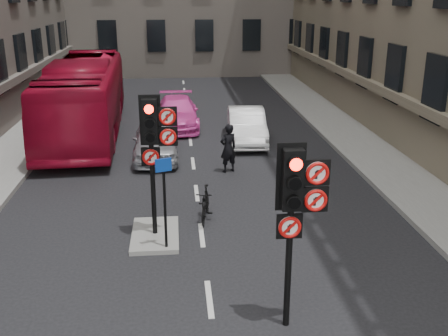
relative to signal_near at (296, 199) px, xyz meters
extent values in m
cube|color=gray|center=(-8.69, 11.01, -2.50)|extent=(3.00, 50.00, 0.16)
cube|color=gray|center=(5.71, 11.01, -2.50)|extent=(3.00, 50.00, 0.16)
cube|color=gray|center=(-2.69, 4.01, -2.52)|extent=(1.20, 2.00, 0.12)
cylinder|color=black|center=(-0.09, 0.01, -1.38)|extent=(0.12, 0.12, 2.40)
cube|color=black|center=(-0.09, 0.01, 0.37)|extent=(0.36, 0.28, 1.10)
cube|color=black|center=(-0.09, 0.14, 0.37)|extent=(0.52, 0.03, 1.25)
cylinder|color=#FF1407|center=(-0.09, -0.24, 0.72)|extent=(0.22, 0.01, 0.22)
cylinder|color=black|center=(-0.09, -0.24, 0.37)|extent=(0.22, 0.01, 0.22)
cylinder|color=black|center=(-0.09, -0.24, 0.02)|extent=(0.22, 0.01, 0.22)
cube|color=black|center=(0.33, -0.01, 0.49)|extent=(0.47, 0.05, 0.47)
cylinder|color=white|center=(0.33, -0.05, 0.49)|extent=(0.41, 0.02, 0.41)
torus|color=#BF0C0A|center=(0.33, -0.07, 0.49)|extent=(0.41, 0.06, 0.41)
cube|color=#BF0C0A|center=(0.33, -0.07, 0.49)|extent=(0.25, 0.01, 0.25)
cube|color=black|center=(0.33, -0.01, -0.01)|extent=(0.47, 0.05, 0.47)
cylinder|color=white|center=(0.33, -0.05, -0.01)|extent=(0.41, 0.02, 0.41)
torus|color=#BF0C0A|center=(0.33, -0.07, -0.01)|extent=(0.41, 0.06, 0.41)
cube|color=#BF0C0A|center=(0.33, -0.07, -0.01)|extent=(0.25, 0.01, 0.25)
cube|color=black|center=(-0.11, -0.01, -0.51)|extent=(0.47, 0.05, 0.47)
cylinder|color=white|center=(-0.11, -0.05, -0.51)|extent=(0.41, 0.02, 0.41)
torus|color=#BF0C0A|center=(-0.11, -0.07, -0.51)|extent=(0.41, 0.06, 0.41)
cube|color=#BF0C0A|center=(-0.11, -0.07, -0.51)|extent=(0.25, 0.01, 0.25)
cylinder|color=black|center=(-2.69, 4.01, -1.26)|extent=(0.12, 0.12, 2.40)
cube|color=black|center=(-2.69, 4.01, 0.49)|extent=(0.36, 0.28, 1.10)
cube|color=black|center=(-2.69, 4.14, 0.49)|extent=(0.52, 0.03, 1.25)
cylinder|color=#FF1407|center=(-2.69, 3.76, 0.84)|extent=(0.22, 0.02, 0.22)
cylinder|color=black|center=(-2.69, 3.76, 0.49)|extent=(0.22, 0.02, 0.22)
cylinder|color=black|center=(-2.69, 3.76, 0.14)|extent=(0.22, 0.02, 0.22)
cube|color=black|center=(-2.27, 3.99, 0.61)|extent=(0.47, 0.05, 0.47)
cylinder|color=white|center=(-2.27, 3.95, 0.61)|extent=(0.41, 0.02, 0.41)
torus|color=#BF0C0A|center=(-2.27, 3.93, 0.61)|extent=(0.41, 0.06, 0.41)
cube|color=#BF0C0A|center=(-2.27, 3.93, 0.61)|extent=(0.25, 0.02, 0.25)
cube|color=black|center=(-2.27, 3.99, 0.11)|extent=(0.47, 0.05, 0.47)
cylinder|color=white|center=(-2.27, 3.95, 0.11)|extent=(0.41, 0.02, 0.41)
torus|color=#BF0C0A|center=(-2.27, 3.93, 0.11)|extent=(0.41, 0.06, 0.41)
cube|color=#BF0C0A|center=(-2.27, 3.93, 0.11)|extent=(0.25, 0.02, 0.25)
cube|color=black|center=(-2.71, 3.99, -0.39)|extent=(0.47, 0.05, 0.47)
cylinder|color=white|center=(-2.71, 3.95, -0.39)|extent=(0.41, 0.02, 0.41)
torus|color=#BF0C0A|center=(-2.71, 3.93, -0.39)|extent=(0.41, 0.06, 0.41)
cube|color=#BF0C0A|center=(-2.71, 3.93, -0.39)|extent=(0.25, 0.02, 0.25)
imported|color=#B9BBC1|center=(-2.86, 10.86, -1.89)|extent=(1.72, 4.11, 1.39)
imported|color=white|center=(0.87, 12.72, -1.89)|extent=(1.73, 4.31, 1.39)
imported|color=#EF46B0|center=(-2.01, 15.52, -1.91)|extent=(1.97, 4.69, 1.35)
imported|color=maroon|center=(-5.99, 14.63, -0.95)|extent=(3.30, 11.86, 3.27)
imported|color=black|center=(-1.33, 5.01, -2.12)|extent=(0.68, 1.58, 0.92)
imported|color=black|center=(-0.29, 8.96, -1.72)|extent=(0.74, 0.63, 1.72)
cylinder|color=black|center=(-2.39, 3.21, -1.35)|extent=(0.07, 0.07, 2.23)
cube|color=#0D3799|center=(-2.39, 3.15, -0.34)|extent=(0.38, 0.17, 0.31)
camera|label=1|loc=(-2.06, -8.36, 3.47)|focal=42.00mm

